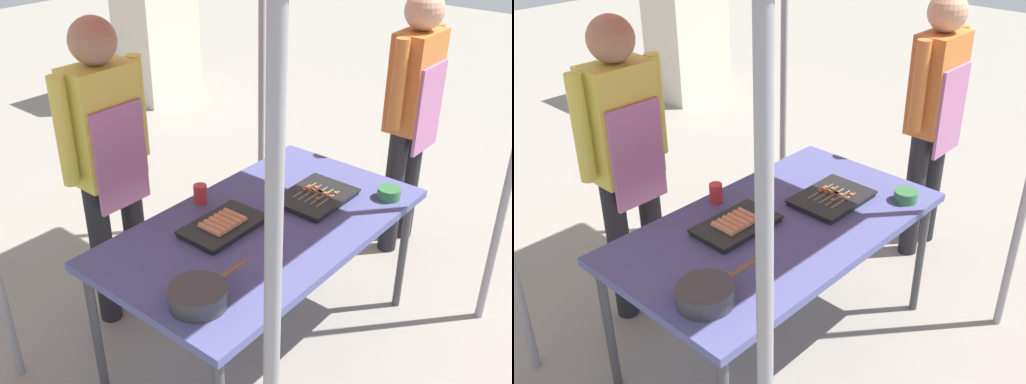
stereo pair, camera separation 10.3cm
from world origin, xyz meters
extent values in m
plane|color=gray|center=(0.00, 0.00, 0.00)|extent=(18.00, 18.00, 0.00)
cube|color=#4C518C|center=(0.00, 0.00, 0.73)|extent=(1.60, 0.90, 0.04)
cylinder|color=#3F3F44|center=(0.74, -0.39, 0.35)|extent=(0.04, 0.04, 0.71)
cylinder|color=#3F3F44|center=(-0.74, 0.39, 0.35)|extent=(0.04, 0.04, 0.71)
cylinder|color=#3F3F44|center=(0.74, 0.39, 0.35)|extent=(0.04, 0.04, 0.71)
cylinder|color=gray|center=(-0.95, -0.80, 1.10)|extent=(0.04, 0.04, 2.20)
cylinder|color=gray|center=(0.95, 0.80, 1.10)|extent=(0.04, 0.04, 2.20)
cube|color=black|center=(-0.16, 0.11, 0.76)|extent=(0.38, 0.23, 0.02)
cube|color=black|center=(-0.16, 0.11, 0.78)|extent=(0.39, 0.24, 0.01)
cylinder|color=tan|center=(-0.25, 0.11, 0.79)|extent=(0.03, 0.14, 0.03)
cylinder|color=tan|center=(-0.22, 0.11, 0.79)|extent=(0.03, 0.14, 0.03)
cylinder|color=tan|center=(-0.18, 0.11, 0.79)|extent=(0.03, 0.14, 0.03)
cylinder|color=tan|center=(-0.15, 0.11, 0.79)|extent=(0.03, 0.14, 0.03)
cylinder|color=tan|center=(-0.11, 0.11, 0.79)|extent=(0.03, 0.14, 0.03)
cylinder|color=tan|center=(-0.08, 0.11, 0.79)|extent=(0.03, 0.14, 0.03)
cube|color=black|center=(0.34, -0.06, 0.76)|extent=(0.38, 0.28, 0.02)
cube|color=black|center=(0.34, -0.06, 0.78)|extent=(0.39, 0.29, 0.01)
cylinder|color=tan|center=(0.34, -0.13, 0.78)|extent=(0.20, 0.01, 0.01)
cube|color=#9E512D|center=(0.36, -0.13, 0.78)|extent=(0.02, 0.02, 0.02)
cube|color=#9E512D|center=(0.41, -0.13, 0.78)|extent=(0.02, 0.02, 0.02)
cylinder|color=tan|center=(0.34, -0.10, 0.78)|extent=(0.20, 0.01, 0.01)
cube|color=#9E512D|center=(0.38, -0.10, 0.78)|extent=(0.02, 0.02, 0.02)
cube|color=#9E512D|center=(0.30, -0.10, 0.78)|extent=(0.02, 0.02, 0.02)
cylinder|color=tan|center=(0.34, -0.06, 0.78)|extent=(0.20, 0.01, 0.01)
cube|color=#9E512D|center=(0.37, -0.06, 0.78)|extent=(0.02, 0.02, 0.02)
cube|color=#9E512D|center=(0.37, -0.06, 0.78)|extent=(0.02, 0.02, 0.02)
cylinder|color=tan|center=(0.34, -0.02, 0.78)|extent=(0.20, 0.01, 0.01)
cube|color=#9E512D|center=(0.40, -0.02, 0.78)|extent=(0.02, 0.02, 0.02)
cube|color=#9E512D|center=(0.35, -0.02, 0.78)|extent=(0.02, 0.02, 0.02)
cube|color=#9E512D|center=(0.36, -0.02, 0.78)|extent=(0.02, 0.02, 0.02)
cylinder|color=tan|center=(0.34, 0.01, 0.78)|extent=(0.20, 0.01, 0.01)
cube|color=#9E512D|center=(0.34, 0.01, 0.78)|extent=(0.02, 0.02, 0.02)
cube|color=#9E512D|center=(0.39, 0.01, 0.78)|extent=(0.02, 0.02, 0.02)
cube|color=#9E512D|center=(0.37, 0.01, 0.78)|extent=(0.02, 0.02, 0.02)
cylinder|color=#38383A|center=(-0.63, -0.18, 0.79)|extent=(0.23, 0.23, 0.08)
cylinder|color=brown|center=(-0.43, -0.18, 0.81)|extent=(0.16, 0.02, 0.02)
cylinder|color=#386B33|center=(-0.63, -0.18, 0.82)|extent=(0.21, 0.21, 0.01)
cylinder|color=#33723F|center=(0.60, -0.33, 0.78)|extent=(0.12, 0.12, 0.06)
cylinder|color=red|center=(-0.05, 0.37, 0.80)|extent=(0.07, 0.07, 0.10)
cylinder|color=black|center=(-0.39, 0.79, 0.42)|extent=(0.12, 0.12, 0.84)
cylinder|color=black|center=(-0.17, 0.79, 0.42)|extent=(0.12, 0.12, 0.84)
cube|color=#D8CC4C|center=(-0.28, 0.79, 1.13)|extent=(0.34, 0.20, 0.59)
cube|color=#B26B9E|center=(-0.28, 0.68, 0.98)|extent=(0.30, 0.02, 0.53)
cylinder|color=#D8CC4C|center=(-0.50, 0.79, 1.16)|extent=(0.08, 0.08, 0.53)
cylinder|color=#D8CC4C|center=(-0.06, 0.79, 1.16)|extent=(0.08, 0.08, 0.53)
sphere|color=#9E7256|center=(-0.28, 0.79, 1.54)|extent=(0.23, 0.23, 0.23)
cylinder|color=black|center=(1.23, -0.06, 0.42)|extent=(0.12, 0.12, 0.83)
cylinder|color=black|center=(1.45, -0.06, 0.42)|extent=(0.12, 0.12, 0.83)
cube|color=#CC7233|center=(1.34, -0.06, 1.13)|extent=(0.34, 0.20, 0.59)
cube|color=#B26B9E|center=(1.34, -0.17, 0.98)|extent=(0.30, 0.02, 0.53)
cylinder|color=#CC7233|center=(1.12, -0.06, 1.16)|extent=(0.08, 0.08, 0.53)
cylinder|color=#CC7233|center=(1.56, -0.06, 1.16)|extent=(0.08, 0.08, 0.53)
sphere|color=tan|center=(1.34, -0.06, 1.53)|extent=(0.23, 0.23, 0.23)
cube|color=beige|center=(2.29, 3.34, 0.90)|extent=(0.72, 0.58, 1.80)
camera|label=1|loc=(-1.87, -1.52, 2.24)|focal=41.78mm
camera|label=2|loc=(-1.80, -1.60, 2.24)|focal=41.78mm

